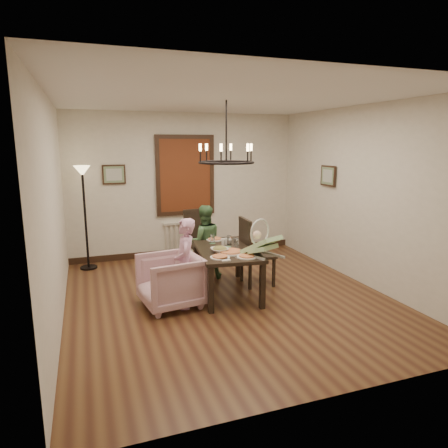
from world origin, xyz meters
TOP-DOWN VIEW (x-y plane):
  - room_shell at (0.00, 0.37)m, footprint 4.51×5.00m
  - dining_table at (0.04, 0.20)m, footprint 1.01×1.57m
  - chair_far at (-0.01, 1.37)m, footprint 0.52×0.52m
  - chair_right at (0.64, 0.39)m, footprint 0.50×0.50m
  - armchair at (-0.85, -0.02)m, footprint 0.90×0.88m
  - elderly_woman at (-0.66, -0.11)m, footprint 0.33×0.42m
  - seated_man at (-0.07, 0.97)m, footprint 0.53×0.43m
  - baby_bouncer at (0.36, -0.34)m, footprint 0.58×0.65m
  - salad_bowl at (-0.12, 0.02)m, footprint 0.30×0.30m
  - pizza_platter at (0.01, -0.08)m, footprint 0.36×0.36m
  - drinking_glass at (0.19, 0.18)m, footprint 0.07×0.07m
  - window_blinds at (0.00, 2.46)m, footprint 1.00×0.03m
  - radiator at (0.00, 2.48)m, footprint 0.92×0.12m
  - picture_back at (-1.35, 2.47)m, footprint 0.42×0.03m
  - picture_right at (2.21, 0.90)m, footprint 0.03×0.42m
  - floor_lamp at (-1.90, 2.15)m, footprint 0.30×0.30m
  - chandelier at (0.04, 0.20)m, footprint 0.80×0.80m

SIDE VIEW (x-z plane):
  - radiator at x=0.00m, z-range 0.04..0.66m
  - armchair at x=-0.85m, z-range 0.00..0.73m
  - seated_man at x=-0.07m, z-range 0.00..1.02m
  - elderly_woman at x=-0.66m, z-range 0.00..1.03m
  - chair_far at x=-0.01m, z-range 0.00..1.08m
  - chair_right at x=0.64m, z-range 0.00..1.09m
  - dining_table at x=0.04m, z-range 0.26..0.95m
  - pizza_platter at x=0.01m, z-range 0.69..0.73m
  - salad_bowl at x=-0.12m, z-range 0.69..0.76m
  - drinking_glass at x=0.19m, z-range 0.69..0.84m
  - baby_bouncer at x=0.36m, z-range 0.69..1.05m
  - floor_lamp at x=-1.90m, z-range 0.00..1.80m
  - room_shell at x=0.00m, z-range -0.01..2.80m
  - window_blinds at x=0.00m, z-range 0.90..2.30m
  - picture_back at x=-1.35m, z-range 1.47..1.83m
  - picture_right at x=2.21m, z-range 1.47..1.83m
  - chandelier at x=0.04m, z-range 1.93..1.97m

